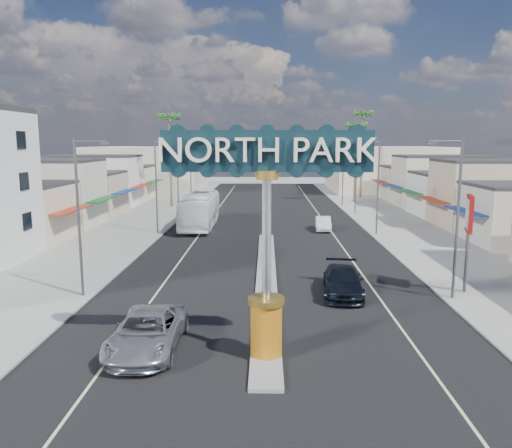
{
  "coord_description": "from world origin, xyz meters",
  "views": [
    {
      "loc": [
        -0.01,
        -17.55,
        8.86
      ],
      "look_at": [
        -0.62,
        11.27,
        4.11
      ],
      "focal_mm": 35.0,
      "sensor_mm": 36.0,
      "label": 1
    }
  ],
  "objects_px": {
    "traffic_signal_left": "(192,180)",
    "bank_pylon_sign": "(469,219)",
    "gateway_sign": "(267,217)",
    "car_parked_right": "(323,223)",
    "palm_right_mid": "(357,130)",
    "streetlight_r_near": "(455,211)",
    "streetlight_l_near": "(81,210)",
    "palm_left_far": "(169,122)",
    "city_bus": "(200,210)",
    "suv_right": "(343,281)",
    "streetlight_r_mid": "(376,182)",
    "traffic_signal_right": "(341,180)",
    "streetlight_l_far": "(192,170)",
    "streetlight_l_mid": "(158,182)",
    "palm_right_far": "(363,119)",
    "streetlight_r_far": "(342,170)",
    "suv_left": "(147,332)"
  },
  "relations": [
    {
      "from": "streetlight_r_mid",
      "to": "car_parked_right",
      "type": "xyz_separation_m",
      "value": [
        -4.68,
        2.49,
        -4.37
      ]
    },
    {
      "from": "traffic_signal_right",
      "to": "city_bus",
      "type": "distance_m",
      "value": 18.94
    },
    {
      "from": "gateway_sign",
      "to": "palm_right_mid",
      "type": "distance_m",
      "value": 55.76
    },
    {
      "from": "traffic_signal_right",
      "to": "streetlight_l_far",
      "type": "xyz_separation_m",
      "value": [
        -19.62,
        8.01,
        0.79
      ]
    },
    {
      "from": "traffic_signal_right",
      "to": "suv_right",
      "type": "relative_size",
      "value": 1.08
    },
    {
      "from": "suv_right",
      "to": "bank_pylon_sign",
      "type": "distance_m",
      "value": 8.09
    },
    {
      "from": "palm_right_mid",
      "to": "traffic_signal_right",
      "type": "bearing_deg",
      "value": -107.63
    },
    {
      "from": "car_parked_right",
      "to": "city_bus",
      "type": "height_order",
      "value": "city_bus"
    },
    {
      "from": "streetlight_r_near",
      "to": "palm_right_far",
      "type": "relative_size",
      "value": 0.64
    },
    {
      "from": "streetlight_r_far",
      "to": "car_parked_right",
      "type": "height_order",
      "value": "streetlight_r_far"
    },
    {
      "from": "suv_right",
      "to": "streetlight_r_far",
      "type": "bearing_deg",
      "value": 87.57
    },
    {
      "from": "traffic_signal_left",
      "to": "palm_right_far",
      "type": "bearing_deg",
      "value": 36.67
    },
    {
      "from": "gateway_sign",
      "to": "car_parked_right",
      "type": "bearing_deg",
      "value": 79.32
    },
    {
      "from": "gateway_sign",
      "to": "streetlight_l_far",
      "type": "distance_m",
      "value": 51.1
    },
    {
      "from": "palm_right_mid",
      "to": "bank_pylon_sign",
      "type": "xyz_separation_m",
      "value": [
        -1.3,
        -44.85,
        -6.14
      ]
    },
    {
      "from": "streetlight_l_near",
      "to": "streetlight_l_mid",
      "type": "height_order",
      "value": "same"
    },
    {
      "from": "streetlight_l_near",
      "to": "palm_left_far",
      "type": "xyz_separation_m",
      "value": [
        -2.57,
        40.0,
        6.43
      ]
    },
    {
      "from": "streetlight_l_mid",
      "to": "bank_pylon_sign",
      "type": "distance_m",
      "value": 29.08
    },
    {
      "from": "palm_right_far",
      "to": "streetlight_r_far",
      "type": "bearing_deg",
      "value": -114.55
    },
    {
      "from": "car_parked_right",
      "to": "palm_left_far",
      "type": "bearing_deg",
      "value": 140.3
    },
    {
      "from": "palm_right_mid",
      "to": "streetlight_r_near",
      "type": "bearing_deg",
      "value": -93.19
    },
    {
      "from": "palm_right_far",
      "to": "streetlight_l_far",
      "type": "bearing_deg",
      "value": -158.54
    },
    {
      "from": "streetlight_l_mid",
      "to": "car_parked_right",
      "type": "bearing_deg",
      "value": 8.74
    },
    {
      "from": "streetlight_l_mid",
      "to": "bank_pylon_sign",
      "type": "bearing_deg",
      "value": -40.42
    },
    {
      "from": "streetlight_l_far",
      "to": "city_bus",
      "type": "height_order",
      "value": "streetlight_l_far"
    },
    {
      "from": "gateway_sign",
      "to": "bank_pylon_sign",
      "type": "distance_m",
      "value": 14.94
    },
    {
      "from": "streetlight_r_mid",
      "to": "palm_left_far",
      "type": "distance_m",
      "value": 31.47
    },
    {
      "from": "streetlight_r_far",
      "to": "traffic_signal_right",
      "type": "bearing_deg",
      "value": -98.86
    },
    {
      "from": "car_parked_right",
      "to": "suv_right",
      "type": "bearing_deg",
      "value": -90.0
    },
    {
      "from": "suv_right",
      "to": "streetlight_r_mid",
      "type": "bearing_deg",
      "value": 78.55
    },
    {
      "from": "streetlight_r_mid",
      "to": "suv_right",
      "type": "height_order",
      "value": "streetlight_r_mid"
    },
    {
      "from": "palm_left_far",
      "to": "city_bus",
      "type": "bearing_deg",
      "value": -68.87
    },
    {
      "from": "streetlight_l_mid",
      "to": "streetlight_r_far",
      "type": "distance_m",
      "value": 30.32
    },
    {
      "from": "traffic_signal_left",
      "to": "palm_right_far",
      "type": "height_order",
      "value": "palm_right_far"
    },
    {
      "from": "car_parked_right",
      "to": "bank_pylon_sign",
      "type": "bearing_deg",
      "value": -71.09
    },
    {
      "from": "traffic_signal_right",
      "to": "streetlight_l_mid",
      "type": "xyz_separation_m",
      "value": [
        -19.62,
        -13.99,
        0.79
      ]
    },
    {
      "from": "streetlight_r_far",
      "to": "palm_left_far",
      "type": "xyz_separation_m",
      "value": [
        -23.43,
        -2.0,
        6.43
      ]
    },
    {
      "from": "city_bus",
      "to": "traffic_signal_left",
      "type": "bearing_deg",
      "value": 102.35
    },
    {
      "from": "bank_pylon_sign",
      "to": "city_bus",
      "type": "bearing_deg",
      "value": 144.19
    },
    {
      "from": "palm_left_far",
      "to": "traffic_signal_left",
      "type": "bearing_deg",
      "value": -57.57
    },
    {
      "from": "streetlight_r_mid",
      "to": "city_bus",
      "type": "height_order",
      "value": "streetlight_r_mid"
    },
    {
      "from": "bank_pylon_sign",
      "to": "traffic_signal_left",
      "type": "bearing_deg",
      "value": 137.92
    },
    {
      "from": "palm_left_far",
      "to": "palm_right_mid",
      "type": "bearing_deg",
      "value": 12.99
    },
    {
      "from": "palm_left_far",
      "to": "suv_right",
      "type": "distance_m",
      "value": 44.2
    },
    {
      "from": "streetlight_r_near",
      "to": "palm_right_mid",
      "type": "relative_size",
      "value": 0.74
    },
    {
      "from": "suv_right",
      "to": "suv_left",
      "type": "bearing_deg",
      "value": -133.86
    },
    {
      "from": "traffic_signal_right",
      "to": "streetlight_l_far",
      "type": "relative_size",
      "value": 0.67
    },
    {
      "from": "traffic_signal_left",
      "to": "bank_pylon_sign",
      "type": "height_order",
      "value": "traffic_signal_left"
    },
    {
      "from": "streetlight_r_near",
      "to": "city_bus",
      "type": "distance_m",
      "value": 30.23
    },
    {
      "from": "streetlight_r_mid",
      "to": "suv_left",
      "type": "bearing_deg",
      "value": -119.64
    }
  ]
}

